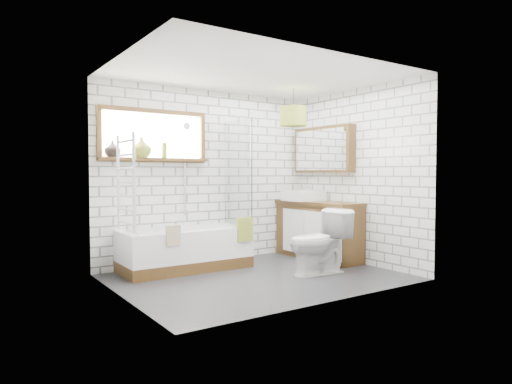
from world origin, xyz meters
TOP-DOWN VIEW (x-y plane):
  - floor at (0.00, 0.00)m, footprint 3.40×2.60m
  - ceiling at (0.00, 0.00)m, footprint 3.40×2.60m
  - wall_back at (0.00, 1.30)m, footprint 3.40×0.01m
  - wall_front at (0.00, -1.30)m, footprint 3.40×0.01m
  - wall_left at (-1.70, 0.00)m, footprint 0.01×2.60m
  - wall_right at (1.70, 0.00)m, footprint 0.01×2.60m
  - window at (-0.85, 1.26)m, footprint 1.52×0.16m
  - towel_radiator at (-1.66, 0.00)m, footprint 0.06×0.52m
  - mirror_cabinet at (1.62, 0.60)m, footprint 0.16×1.20m
  - shower_riser at (-0.40, 1.26)m, footprint 0.02×0.02m
  - bathtub at (-0.56, 0.92)m, footprint 1.70×0.75m
  - shower_screen at (0.27, 0.92)m, footprint 0.02×0.72m
  - towel_green at (0.14, 0.55)m, footprint 0.24×0.06m
  - towel_beige at (-0.90, 0.55)m, footprint 0.19×0.05m
  - vanity at (1.46, 0.53)m, footprint 0.49×1.52m
  - basin at (1.40, 0.80)m, footprint 0.54×0.47m
  - tap at (1.56, 0.80)m, footprint 0.03×0.03m
  - toilet at (0.74, -0.27)m, footprint 0.52×0.85m
  - vase_olive at (-1.04, 1.23)m, footprint 0.30×0.30m
  - vase_dark at (-1.42, 1.23)m, footprint 0.27×0.27m
  - bottle at (-0.72, 1.23)m, footprint 0.07×0.07m
  - pendant at (0.91, 0.46)m, footprint 0.37×0.37m

SIDE VIEW (x-z plane):
  - floor at x=0.00m, z-range -0.01..0.00m
  - bathtub at x=-0.56m, z-range 0.00..0.55m
  - toilet at x=0.74m, z-range 0.00..0.83m
  - vanity at x=1.46m, z-range 0.00..0.87m
  - towel_green at x=0.14m, z-range 0.37..0.69m
  - towel_beige at x=-0.90m, z-range 0.41..0.65m
  - basin at x=1.40m, z-range 0.87..1.02m
  - tap at x=1.56m, z-range 0.92..1.06m
  - towel_radiator at x=-1.66m, z-range 0.70..1.70m
  - wall_back at x=0.00m, z-range 0.00..2.50m
  - wall_front at x=0.00m, z-range 0.00..2.50m
  - wall_left at x=-1.70m, z-range 0.00..2.50m
  - wall_right at x=1.70m, z-range 0.00..2.50m
  - shower_screen at x=0.27m, z-range 0.55..2.05m
  - shower_riser at x=-0.40m, z-range 0.70..2.00m
  - bottle at x=-0.72m, z-range 1.48..1.69m
  - vase_dark at x=-1.42m, z-range 1.48..1.69m
  - vase_olive at x=-1.04m, z-range 1.48..1.75m
  - mirror_cabinet at x=1.62m, z-range 1.30..2.00m
  - window at x=-0.85m, z-range 1.46..2.14m
  - pendant at x=0.91m, z-range 1.96..2.24m
  - ceiling at x=0.00m, z-range 2.50..2.51m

